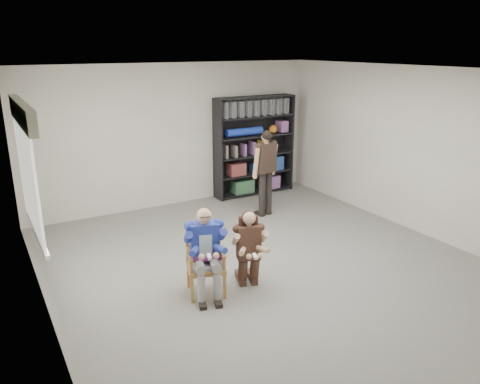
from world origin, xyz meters
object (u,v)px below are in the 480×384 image
kneeling_woman (249,249)px  bookshelf (254,146)px  seated_man (205,252)px  standing_man (266,174)px  armchair (206,262)px

kneeling_woman → bookshelf: size_ratio=0.51×
seated_man → kneeling_woman: size_ratio=1.09×
kneeling_woman → bookshelf: bookshelf is taller
standing_man → kneeling_woman: bearing=-137.4°
seated_man → standing_man: standing_man is taller
armchair → kneeling_woman: 0.60m
armchair → standing_man: 3.11m
kneeling_woman → standing_man: bearing=70.2°
standing_man → seated_man: bearing=-147.3°
armchair → bookshelf: (2.82, 3.40, 0.60)m
armchair → seated_man: 0.14m
bookshelf → standing_man: (-0.55, -1.30, -0.23)m
kneeling_woman → seated_man: bearing=-174.1°
seated_man → standing_man: 3.10m
armchair → kneeling_woman: bearing=5.9°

